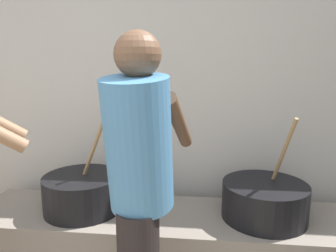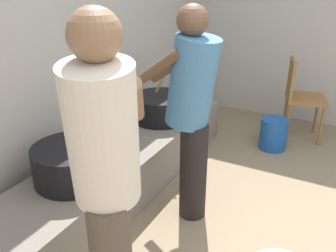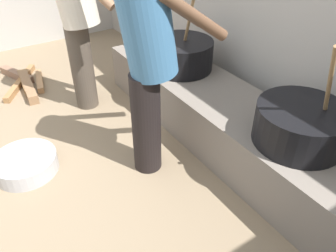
% 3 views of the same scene
% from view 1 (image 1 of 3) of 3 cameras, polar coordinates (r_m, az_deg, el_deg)
% --- Properties ---
extents(block_enclosure_rear, '(5.63, 0.20, 2.26)m').
position_cam_1_polar(block_enclosure_rear, '(2.52, -5.48, 4.92)').
color(block_enclosure_rear, '#ADA8A0').
rests_on(block_enclosure_rear, ground_plane).
extents(hearth_ledge, '(2.74, 0.60, 0.41)m').
position_cam_1_polar(hearth_ledge, '(2.28, 0.52, -20.50)').
color(hearth_ledge, slate).
rests_on(hearth_ledge, ground_plane).
extents(cooking_pot_main, '(0.54, 0.54, 0.70)m').
position_cam_1_polar(cooking_pot_main, '(2.27, -15.46, -11.74)').
color(cooking_pot_main, black).
rests_on(cooking_pot_main, hearth_ledge).
extents(cooking_pot_secondary, '(0.55, 0.55, 0.69)m').
position_cam_1_polar(cooking_pot_secondary, '(2.18, 17.40, -12.99)').
color(cooking_pot_secondary, black).
rests_on(cooking_pot_secondary, hearth_ledge).
extents(cook_in_blue_shirt, '(0.41, 0.68, 1.54)m').
position_cam_1_polar(cook_in_blue_shirt, '(1.44, -5.31, -9.89)').
color(cook_in_blue_shirt, black).
rests_on(cook_in_blue_shirt, ground_plane).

